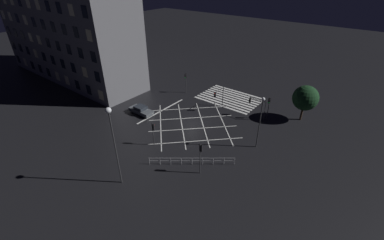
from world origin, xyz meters
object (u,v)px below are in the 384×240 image
(traffic_light_median_north, at_px, (153,130))
(traffic_light_sw_cross, at_px, (269,104))
(waiting_car, at_px, (141,110))
(traffic_light_nw_cross, at_px, (201,153))
(traffic_light_sw_main, at_px, (256,103))
(street_lamp_west, at_px, (112,129))
(traffic_light_se_cross, at_px, (186,79))
(street_tree_near, at_px, (305,98))
(traffic_light_median_south, at_px, (218,95))
(street_lamp_east, at_px, (261,115))

(traffic_light_median_north, bearing_deg, traffic_light_sw_cross, -29.65)
(traffic_light_median_north, relative_size, waiting_car, 0.78)
(traffic_light_nw_cross, relative_size, traffic_light_median_north, 1.22)
(traffic_light_sw_main, xyz_separation_m, street_lamp_west, (5.27, 23.33, 4.80))
(traffic_light_nw_cross, bearing_deg, waiting_car, 71.18)
(traffic_light_sw_cross, bearing_deg, traffic_light_median_north, -29.65)
(waiting_car, bearing_deg, traffic_light_se_cross, 86.94)
(traffic_light_sw_cross, distance_m, street_tree_near, 5.62)
(traffic_light_se_cross, relative_size, street_lamp_west, 0.41)
(traffic_light_se_cross, bearing_deg, street_lamp_west, 22.53)
(traffic_light_se_cross, distance_m, traffic_light_median_north, 18.00)
(traffic_light_nw_cross, height_order, traffic_light_median_south, traffic_light_nw_cross)
(traffic_light_nw_cross, relative_size, waiting_car, 0.95)
(street_lamp_east, bearing_deg, traffic_light_sw_cross, -75.61)
(traffic_light_median_south, relative_size, traffic_light_sw_main, 1.07)
(traffic_light_se_cross, bearing_deg, traffic_light_nw_cross, 43.50)
(traffic_light_median_south, bearing_deg, traffic_light_median_north, -4.40)
(street_lamp_west, bearing_deg, waiting_car, -50.19)
(traffic_light_se_cross, bearing_deg, traffic_light_median_south, 78.14)
(traffic_light_sw_main, xyz_separation_m, street_lamp_east, (-3.91, 7.40, 2.50))
(traffic_light_median_south, distance_m, street_lamp_east, 12.27)
(traffic_light_median_north, height_order, street_lamp_east, street_lamp_east)
(street_tree_near, bearing_deg, traffic_light_nw_cross, 75.22)
(traffic_light_median_north, height_order, waiting_car, traffic_light_median_north)
(traffic_light_sw_cross, height_order, street_lamp_east, street_lamp_east)
(traffic_light_se_cross, bearing_deg, waiting_car, -3.06)
(traffic_light_median_south, xyz_separation_m, traffic_light_median_north, (1.11, 14.46, -0.25))
(traffic_light_median_south, height_order, traffic_light_median_north, traffic_light_median_south)
(traffic_light_median_south, relative_size, street_tree_near, 0.63)
(traffic_light_se_cross, relative_size, waiting_car, 0.91)
(street_tree_near, bearing_deg, traffic_light_sw_cross, 35.50)
(traffic_light_median_north, xyz_separation_m, waiting_car, (8.23, -5.01, -1.85))
(traffic_light_median_south, bearing_deg, waiting_car, -44.68)
(traffic_light_median_south, bearing_deg, traffic_light_se_cross, -101.86)
(traffic_light_median_south, distance_m, traffic_light_sw_main, 6.57)
(traffic_light_median_south, xyz_separation_m, street_lamp_east, (-10.36, 6.14, 2.32))
(traffic_light_median_south, height_order, waiting_car, traffic_light_median_south)
(traffic_light_sw_main, relative_size, waiting_car, 0.78)
(waiting_car, bearing_deg, traffic_light_median_south, 45.32)
(traffic_light_sw_cross, distance_m, traffic_light_median_north, 18.96)
(traffic_light_median_south, xyz_separation_m, waiting_car, (9.34, 9.45, -2.11))
(traffic_light_nw_cross, relative_size, traffic_light_median_south, 1.14)
(traffic_light_median_south, relative_size, street_lamp_west, 0.38)
(traffic_light_sw_cross, xyz_separation_m, street_lamp_west, (7.09, 24.09, 4.62))
(street_lamp_west, bearing_deg, traffic_light_sw_cross, -106.40)
(traffic_light_median_south, relative_size, traffic_light_median_north, 1.07)
(street_lamp_east, distance_m, waiting_car, 20.47)
(street_lamp_east, bearing_deg, traffic_light_median_north, 35.94)
(street_lamp_east, height_order, street_tree_near, street_lamp_east)
(traffic_light_nw_cross, distance_m, traffic_light_sw_cross, 17.19)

